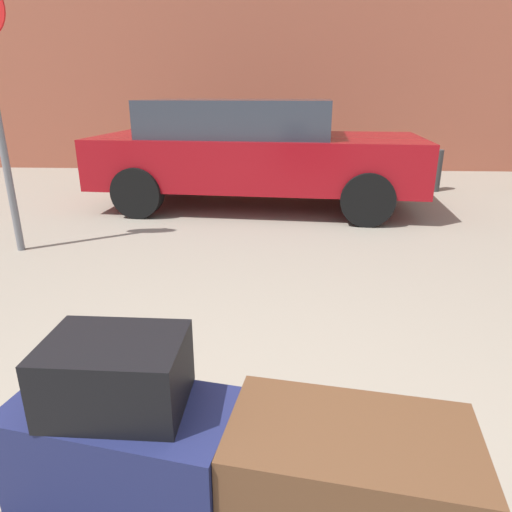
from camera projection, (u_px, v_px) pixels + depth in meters
name	position (u px, v px, depth m)	size (l,w,h in m)	color
luggage_cart	(237.00, 508.00, 1.45)	(1.39, 0.83, 0.34)	#4C4C51
duffel_bag_navy_center	(126.00, 455.00, 1.33)	(0.63, 0.32, 0.35)	#191E47
duffel_bag_brown_front_left	(348.00, 484.00, 1.23)	(0.65, 0.36, 0.35)	#51331E
duffel_bag_black_topmost_pile	(116.00, 374.00, 1.24)	(0.37, 0.27, 0.20)	black
parked_car	(253.00, 151.00, 6.23)	(4.44, 2.21, 1.42)	maroon
bollard_kerb_near	(435.00, 171.00, 7.33)	(0.21, 0.21, 0.66)	#383838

